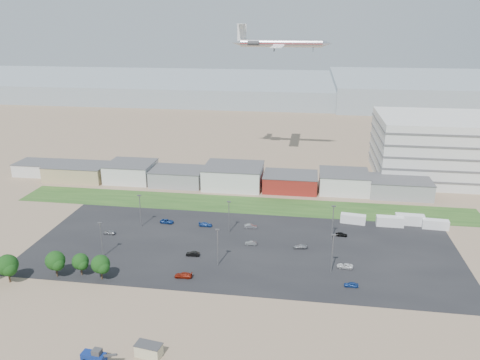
% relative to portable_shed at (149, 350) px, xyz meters
% --- Properties ---
extents(ground, '(700.00, 700.00, 0.00)m').
position_rel_portable_shed_xyz_m(ground, '(6.34, 27.93, -1.30)').
color(ground, '#836B53').
rests_on(ground, ground).
extents(parking_lot, '(120.00, 50.00, 0.01)m').
position_rel_portable_shed_xyz_m(parking_lot, '(11.34, 47.93, -1.29)').
color(parking_lot, black).
rests_on(parking_lot, ground).
extents(grass_strip, '(160.00, 16.00, 0.02)m').
position_rel_portable_shed_xyz_m(grass_strip, '(6.34, 79.93, -1.29)').
color(grass_strip, '#22481B').
rests_on(grass_strip, ground).
extents(hills_backdrop, '(700.00, 200.00, 9.00)m').
position_rel_portable_shed_xyz_m(hills_backdrop, '(46.34, 342.93, 3.20)').
color(hills_backdrop, gray).
rests_on(hills_backdrop, ground).
extents(building_row, '(170.00, 20.00, 8.00)m').
position_rel_portable_shed_xyz_m(building_row, '(-10.66, 98.93, 2.70)').
color(building_row, silver).
rests_on(building_row, ground).
extents(parking_garage, '(80.00, 40.00, 25.00)m').
position_rel_portable_shed_xyz_m(parking_garage, '(96.34, 122.93, 11.20)').
color(parking_garage, silver).
rests_on(parking_garage, ground).
extents(portable_shed, '(5.51, 3.45, 2.60)m').
position_rel_portable_shed_xyz_m(portable_shed, '(0.00, 0.00, 0.00)').
color(portable_shed, beige).
rests_on(portable_shed, ground).
extents(telehandler, '(7.60, 3.26, 3.07)m').
position_rel_portable_shed_xyz_m(telehandler, '(-9.61, -3.32, 0.24)').
color(telehandler, navy).
rests_on(telehandler, ground).
extents(box_trailer_a, '(8.03, 3.53, 2.91)m').
position_rel_portable_shed_xyz_m(box_trailer_a, '(43.59, 69.52, 0.16)').
color(box_trailer_a, silver).
rests_on(box_trailer_a, ground).
extents(box_trailer_b, '(8.33, 2.70, 3.11)m').
position_rel_portable_shed_xyz_m(box_trailer_b, '(54.83, 69.04, 0.26)').
color(box_trailer_b, silver).
rests_on(box_trailer_b, ground).
extents(box_trailer_c, '(8.88, 3.05, 3.30)m').
position_rel_portable_shed_xyz_m(box_trailer_c, '(61.15, 71.11, 0.35)').
color(box_trailer_c, silver).
rests_on(box_trailer_c, ground).
extents(box_trailer_d, '(7.91, 2.89, 2.92)m').
position_rel_portable_shed_xyz_m(box_trailer_d, '(68.42, 68.96, 0.16)').
color(box_trailer_d, silver).
rests_on(box_trailer_d, ground).
extents(tree_left, '(5.55, 5.55, 8.33)m').
position_rel_portable_shed_xyz_m(tree_left, '(-42.68, 20.63, 2.86)').
color(tree_left, black).
rests_on(tree_left, ground).
extents(tree_mid, '(5.19, 5.19, 7.78)m').
position_rel_portable_shed_xyz_m(tree_mid, '(-32.63, 24.97, 2.59)').
color(tree_mid, black).
rests_on(tree_mid, ground).
extents(tree_right, '(4.44, 4.44, 6.66)m').
position_rel_portable_shed_xyz_m(tree_right, '(-26.83, 26.55, 2.03)').
color(tree_right, black).
rests_on(tree_right, ground).
extents(tree_near, '(4.92, 4.92, 7.38)m').
position_rel_portable_shed_xyz_m(tree_near, '(-20.91, 25.35, 2.39)').
color(tree_near, black).
rests_on(tree_near, ground).
extents(lightpole_front_l, '(1.19, 0.50, 10.11)m').
position_rel_portable_shed_xyz_m(lightpole_front_l, '(-25.60, 36.59, 3.76)').
color(lightpole_front_l, slate).
rests_on(lightpole_front_l, ground).
extents(lightpole_front_m, '(1.21, 0.50, 10.26)m').
position_rel_portable_shed_xyz_m(lightpole_front_m, '(6.30, 36.76, 3.83)').
color(lightpole_front_m, slate).
rests_on(lightpole_front_m, ground).
extents(lightpole_front_r, '(1.25, 0.52, 10.66)m').
position_rel_portable_shed_xyz_m(lightpole_front_r, '(35.68, 37.18, 4.03)').
color(lightpole_front_r, slate).
rests_on(lightpole_front_r, ground).
extents(lightpole_back_l, '(1.23, 0.51, 10.42)m').
position_rel_portable_shed_xyz_m(lightpole_back_l, '(-22.13, 57.21, 3.91)').
color(lightpole_back_l, slate).
rests_on(lightpole_back_l, ground).
extents(lightpole_back_m, '(1.18, 0.49, 10.04)m').
position_rel_portable_shed_xyz_m(lightpole_back_m, '(5.79, 56.98, 3.72)').
color(lightpole_back_m, slate).
rests_on(lightpole_back_m, ground).
extents(lightpole_back_r, '(1.26, 0.52, 10.67)m').
position_rel_portable_shed_xyz_m(lightpole_back_r, '(36.47, 56.45, 4.04)').
color(lightpole_back_r, slate).
rests_on(lightpole_back_r, ground).
extents(airliner, '(43.27, 29.76, 12.69)m').
position_rel_portable_shed_xyz_m(airliner, '(14.88, 138.15, 50.73)').
color(airliner, silver).
extents(parked_car_0, '(4.23, 2.17, 1.14)m').
position_rel_portable_shed_xyz_m(parked_car_0, '(39.30, 40.02, -0.73)').
color(parked_car_0, silver).
rests_on(parked_car_0, ground).
extents(parked_car_2, '(3.45, 1.40, 1.17)m').
position_rel_portable_shed_xyz_m(parked_car_2, '(40.23, 30.92, -0.71)').
color(parked_car_2, navy).
rests_on(parked_car_2, ground).
extents(parked_car_3, '(4.53, 1.96, 1.30)m').
position_rel_portable_shed_xyz_m(parked_car_3, '(-1.05, 29.09, -0.65)').
color(parked_car_3, maroon).
rests_on(parked_car_3, ground).
extents(parked_car_4, '(3.77, 1.41, 1.23)m').
position_rel_portable_shed_xyz_m(parked_car_4, '(-1.46, 40.54, -0.68)').
color(parked_car_4, black).
rests_on(parked_car_4, ground).
extents(parked_car_5, '(3.53, 1.46, 1.20)m').
position_rel_portable_shed_xyz_m(parked_car_5, '(-29.65, 50.22, -0.70)').
color(parked_car_5, '#A5A5AA').
rests_on(parked_car_5, ground).
extents(parked_car_6, '(4.20, 1.73, 1.22)m').
position_rel_portable_shed_xyz_m(parked_car_6, '(-2.25, 60.19, -0.69)').
color(parked_car_6, navy).
rests_on(parked_car_6, ground).
extents(parked_car_7, '(3.47, 1.35, 1.13)m').
position_rel_portable_shed_xyz_m(parked_car_7, '(13.44, 49.51, -0.74)').
color(parked_car_7, '#595B5E').
rests_on(parked_car_7, ground).
extents(parked_car_8, '(3.60, 1.62, 1.20)m').
position_rel_portable_shed_xyz_m(parked_car_8, '(39.45, 59.20, -0.70)').
color(parked_car_8, black).
rests_on(parked_car_8, ground).
extents(parked_car_9, '(4.49, 2.38, 1.20)m').
position_rel_portable_shed_xyz_m(parked_car_9, '(-14.94, 60.73, -0.70)').
color(parked_car_9, navy).
rests_on(parked_car_9, ground).
extents(parked_car_11, '(3.97, 1.67, 1.27)m').
position_rel_portable_shed_xyz_m(parked_car_11, '(11.92, 60.77, -0.66)').
color(parked_car_11, '#A5A5AA').
rests_on(parked_car_11, ground).
extents(parked_car_12, '(4.10, 1.96, 1.15)m').
position_rel_portable_shed_xyz_m(parked_car_12, '(27.45, 49.38, -0.72)').
color(parked_car_12, '#A5A5AA').
rests_on(parked_car_12, ground).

